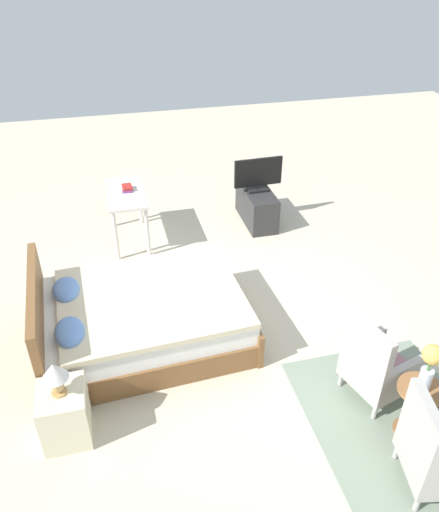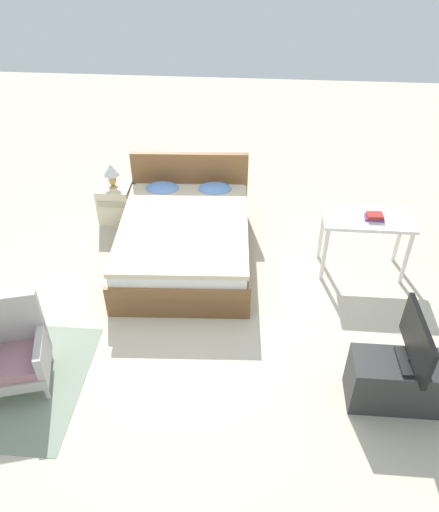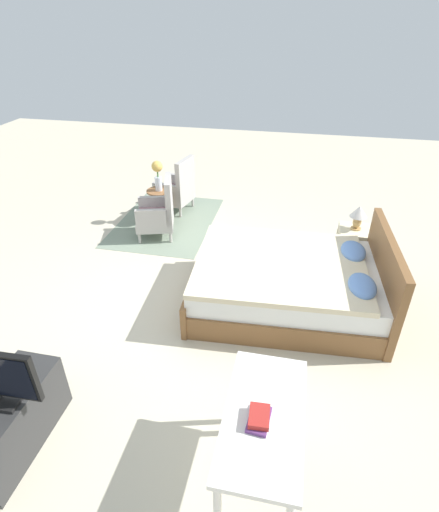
% 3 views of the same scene
% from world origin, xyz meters
% --- Properties ---
extents(ground_plane, '(16.00, 16.00, 0.00)m').
position_xyz_m(ground_plane, '(0.00, 0.00, 0.00)').
color(ground_plane, beige).
extents(floor_rug, '(2.10, 1.50, 0.01)m').
position_xyz_m(floor_rug, '(-1.96, -1.05, 0.00)').
color(floor_rug, gray).
rests_on(floor_rug, ground_plane).
extents(bed, '(1.69, 2.22, 0.96)m').
position_xyz_m(bed, '(-0.18, 1.05, 0.30)').
color(bed, brown).
rests_on(bed, ground_plane).
extents(armchair_by_window_left, '(0.64, 0.64, 0.92)m').
position_xyz_m(armchair_by_window_left, '(-2.43, -0.99, 0.38)').
color(armchair_by_window_left, '#ADA8A3').
rests_on(armchair_by_window_left, floor_rug).
extents(armchair_by_window_right, '(0.67, 0.67, 0.92)m').
position_xyz_m(armchair_by_window_right, '(-1.49, -0.99, 0.38)').
color(armchair_by_window_right, '#ADA8A3').
rests_on(armchair_by_window_right, floor_rug).
extents(side_table, '(0.40, 0.40, 0.54)m').
position_xyz_m(side_table, '(-1.96, -1.13, 0.34)').
color(side_table, '#936038').
rests_on(side_table, ground_plane).
extents(flower_vase, '(0.17, 0.17, 0.48)m').
position_xyz_m(flower_vase, '(-1.96, -1.13, 0.84)').
color(flower_vase, silver).
rests_on(flower_vase, side_table).
extents(nightstand, '(0.44, 0.41, 0.53)m').
position_xyz_m(nightstand, '(-1.26, 1.82, 0.27)').
color(nightstand, beige).
rests_on(nightstand, ground_plane).
extents(table_lamp, '(0.22, 0.22, 0.33)m').
position_xyz_m(table_lamp, '(-1.26, 1.82, 0.75)').
color(table_lamp, tan).
rests_on(table_lamp, nightstand).
extents(tv_stand, '(0.96, 0.40, 0.52)m').
position_xyz_m(tv_stand, '(2.07, -0.96, 0.26)').
color(tv_stand, '#2D2D2D').
rests_on(tv_stand, ground_plane).
extents(tv_flatscreen, '(0.21, 0.72, 0.50)m').
position_xyz_m(tv_flatscreen, '(2.07, -0.96, 0.78)').
color(tv_flatscreen, black).
rests_on(tv_flatscreen, tv_stand).
extents(vanity_desk, '(1.04, 0.52, 0.76)m').
position_xyz_m(vanity_desk, '(1.97, 0.97, 0.65)').
color(vanity_desk, silver).
rests_on(vanity_desk, ground_plane).
extents(book_stack, '(0.23, 0.15, 0.07)m').
position_xyz_m(book_stack, '(2.03, 0.94, 0.80)').
color(book_stack, '#66387A').
rests_on(book_stack, vanity_desk).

